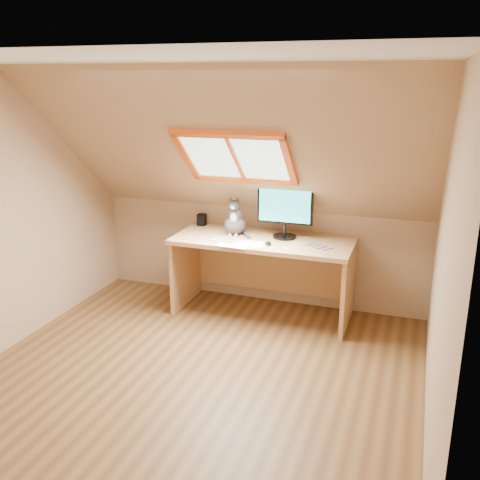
% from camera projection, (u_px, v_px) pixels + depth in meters
% --- Properties ---
extents(ground, '(3.50, 3.50, 0.00)m').
position_uv_depth(ground, '(193.00, 379.00, 4.24)').
color(ground, brown).
rests_on(ground, ground).
extents(room_shell, '(3.52, 3.52, 2.41)m').
position_uv_depth(room_shell, '(182.00, 207.00, 3.74)').
color(room_shell, '#A28361').
rests_on(room_shell, ground).
extents(desk, '(1.75, 0.76, 0.80)m').
position_uv_depth(desk, '(265.00, 259.00, 5.34)').
color(desk, tan).
rests_on(desk, ground).
extents(monitor, '(0.54, 0.23, 0.50)m').
position_uv_depth(monitor, '(285.00, 209.00, 5.14)').
color(monitor, black).
rests_on(monitor, desk).
extents(cat, '(0.24, 0.28, 0.39)m').
position_uv_depth(cat, '(235.00, 221.00, 5.31)').
color(cat, '#46403E').
rests_on(cat, desk).
extents(desk_speaker, '(0.09, 0.09, 0.12)m').
position_uv_depth(desk_speaker, '(202.00, 220.00, 5.65)').
color(desk_speaker, black).
rests_on(desk_speaker, desk).
extents(graphics_tablet, '(0.29, 0.23, 0.01)m').
position_uv_depth(graphics_tablet, '(226.00, 240.00, 5.14)').
color(graphics_tablet, '#B2B2B7').
rests_on(graphics_tablet, desk).
extents(mouse, '(0.07, 0.10, 0.03)m').
position_uv_depth(mouse, '(268.00, 243.00, 5.00)').
color(mouse, black).
rests_on(mouse, desk).
extents(papers, '(0.35, 0.30, 0.01)m').
position_uv_depth(papers, '(244.00, 244.00, 5.01)').
color(papers, white).
rests_on(papers, desk).
extents(cables, '(0.51, 0.26, 0.01)m').
position_uv_depth(cables, '(309.00, 246.00, 4.95)').
color(cables, silver).
rests_on(cables, desk).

